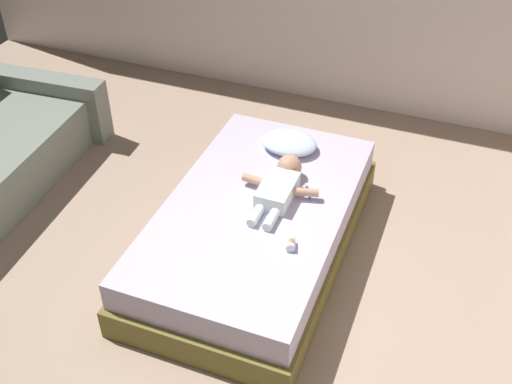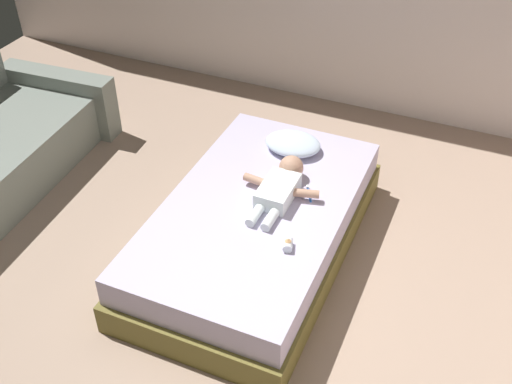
% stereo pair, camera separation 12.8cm
% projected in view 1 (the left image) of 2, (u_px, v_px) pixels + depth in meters
% --- Properties ---
extents(ground_plane, '(8.00, 8.00, 0.00)m').
position_uv_depth(ground_plane, '(232.00, 335.00, 3.77)').
color(ground_plane, tan).
extents(bed, '(1.19, 2.09, 0.42)m').
position_uv_depth(bed, '(256.00, 228.00, 4.23)').
color(bed, brown).
rests_on(bed, ground_plane).
extents(pillow, '(0.41, 0.33, 0.11)m').
position_uv_depth(pillow, '(289.00, 143.00, 4.56)').
color(pillow, silver).
rests_on(pillow, bed).
extents(baby, '(0.54, 0.68, 0.17)m').
position_uv_depth(baby, '(280.00, 185.00, 4.15)').
color(baby, white).
rests_on(baby, bed).
extents(toothbrush, '(0.09, 0.15, 0.02)m').
position_uv_depth(toothbrush, '(308.00, 192.00, 4.18)').
color(toothbrush, '#3481F1').
rests_on(toothbrush, bed).
extents(baby_bottle, '(0.08, 0.10, 0.08)m').
position_uv_depth(baby_bottle, '(291.00, 243.00, 3.75)').
color(baby_bottle, white).
rests_on(baby_bottle, bed).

